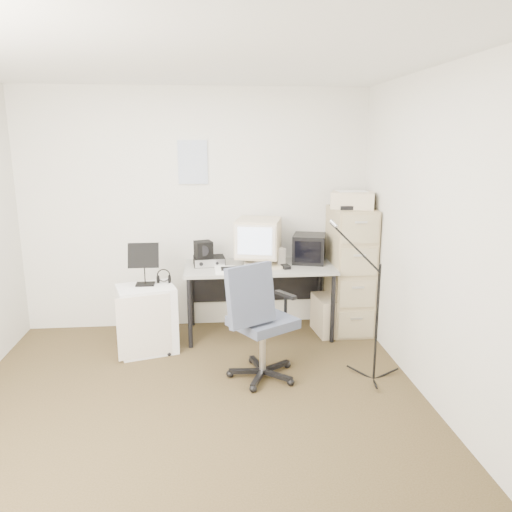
{
  "coord_description": "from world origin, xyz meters",
  "views": [
    {
      "loc": [
        0.14,
        -3.42,
        1.99
      ],
      "look_at": [
        0.55,
        0.95,
        0.95
      ],
      "focal_mm": 35.0,
      "sensor_mm": 36.0,
      "label": 1
    }
  ],
  "objects": [
    {
      "name": "wall_back",
      "position": [
        0.0,
        1.8,
        1.25
      ],
      "size": [
        3.6,
        0.02,
        2.5
      ],
      "primitive_type": "cube",
      "color": "silver",
      "rests_on": "ground"
    },
    {
      "name": "crt_tv",
      "position": [
        1.16,
        1.55,
        0.88
      ],
      "size": [
        0.4,
        0.41,
        0.29
      ],
      "primitive_type": "cube",
      "rotation": [
        0.0,
        0.0,
        -0.27
      ],
      "color": "black",
      "rests_on": "desk"
    },
    {
      "name": "filing_cabinet",
      "position": [
        1.58,
        1.48,
        0.65
      ],
      "size": [
        0.4,
        0.6,
        1.3
      ],
      "primitive_type": "cube",
      "color": "tan",
      "rests_on": "floor"
    },
    {
      "name": "wall_front",
      "position": [
        0.0,
        -1.8,
        1.25
      ],
      "size": [
        3.6,
        0.02,
        2.5
      ],
      "primitive_type": "cube",
      "color": "silver",
      "rests_on": "ground"
    },
    {
      "name": "side_cart",
      "position": [
        -0.47,
        1.12,
        0.32
      ],
      "size": [
        0.61,
        0.54,
        0.64
      ],
      "primitive_type": "cube",
      "rotation": [
        0.0,
        0.0,
        0.28
      ],
      "color": "white",
      "rests_on": "floor"
    },
    {
      "name": "pc_tower",
      "position": [
        1.31,
        1.4,
        0.2
      ],
      "size": [
        0.23,
        0.44,
        0.39
      ],
      "primitive_type": "cube",
      "rotation": [
        0.0,
        0.0,
        0.11
      ],
      "color": "beige",
      "rests_on": "floor"
    },
    {
      "name": "mic_stand",
      "position": [
        1.5,
        0.35,
        0.66
      ],
      "size": [
        0.03,
        0.03,
        1.31
      ],
      "primitive_type": "cylinder",
      "rotation": [
        0.0,
        0.0,
        2.13
      ],
      "color": "black",
      "rests_on": "floor"
    },
    {
      "name": "ceiling",
      "position": [
        0.0,
        0.0,
        2.5
      ],
      "size": [
        3.6,
        3.6,
        0.01
      ],
      "primitive_type": "cube",
      "color": "white",
      "rests_on": "ground"
    },
    {
      "name": "wall_right",
      "position": [
        1.8,
        0.0,
        1.25
      ],
      "size": [
        0.02,
        3.6,
        2.5
      ],
      "primitive_type": "cube",
      "color": "silver",
      "rests_on": "ground"
    },
    {
      "name": "office_chair",
      "position": [
        0.56,
        0.47,
        0.52
      ],
      "size": [
        0.82,
        0.82,
        1.04
      ],
      "primitive_type": "cube",
      "rotation": [
        0.0,
        0.0,
        0.56
      ],
      "color": "#3B4556",
      "rests_on": "floor"
    },
    {
      "name": "desk_speaker",
      "position": [
        0.85,
        1.51,
        0.81
      ],
      "size": [
        0.11,
        0.11,
        0.16
      ],
      "primitive_type": "cube",
      "rotation": [
        0.0,
        0.0,
        0.32
      ],
      "color": "beige",
      "rests_on": "desk"
    },
    {
      "name": "wall_calendar",
      "position": [
        -0.02,
        1.79,
        1.75
      ],
      "size": [
        0.3,
        0.02,
        0.44
      ],
      "primitive_type": "cube",
      "color": "white",
      "rests_on": "wall_back"
    },
    {
      "name": "mouse",
      "position": [
        0.88,
        1.31,
        0.75
      ],
      "size": [
        0.09,
        0.13,
        0.03
      ],
      "primitive_type": "cube",
      "rotation": [
        0.0,
        0.0,
        0.21
      ],
      "color": "black",
      "rests_on": "desk"
    },
    {
      "name": "music_stand",
      "position": [
        -0.48,
        1.18,
        0.85
      ],
      "size": [
        0.32,
        0.25,
        0.42
      ],
      "primitive_type": "cube",
      "rotation": [
        0.0,
        0.0,
        0.4
      ],
      "color": "black",
      "rests_on": "side_cart"
    },
    {
      "name": "floor",
      "position": [
        0.0,
        0.0,
        -0.01
      ],
      "size": [
        3.6,
        3.6,
        0.01
      ],
      "primitive_type": "cube",
      "color": "#392D18",
      "rests_on": "ground"
    },
    {
      "name": "papers",
      "position": [
        0.28,
        1.27,
        0.74
      ],
      "size": [
        0.21,
        0.28,
        0.02
      ],
      "primitive_type": "cube",
      "rotation": [
        0.0,
        0.0,
        0.02
      ],
      "color": "white",
      "rests_on": "desk"
    },
    {
      "name": "keyboard",
      "position": [
        0.58,
        1.29,
        0.74
      ],
      "size": [
        0.53,
        0.33,
        0.03
      ],
      "primitive_type": "cube",
      "rotation": [
        0.0,
        0.0,
        0.34
      ],
      "color": "beige",
      "rests_on": "desk"
    },
    {
      "name": "radio_receiver",
      "position": [
        0.12,
        1.52,
        0.77
      ],
      "size": [
        0.33,
        0.25,
        0.09
      ],
      "primitive_type": "cube",
      "rotation": [
        0.0,
        0.0,
        0.09
      ],
      "color": "black",
      "rests_on": "desk"
    },
    {
      "name": "desk",
      "position": [
        0.63,
        1.45,
        0.36
      ],
      "size": [
        1.5,
        0.7,
        0.73
      ],
      "primitive_type": "cube",
      "color": "#9B9B90",
      "rests_on": "floor"
    },
    {
      "name": "radio_speaker",
      "position": [
        0.07,
        1.5,
        0.9
      ],
      "size": [
        0.2,
        0.19,
        0.16
      ],
      "primitive_type": "cube",
      "rotation": [
        0.0,
        0.0,
        0.29
      ],
      "color": "black",
      "rests_on": "radio_receiver"
    },
    {
      "name": "headphones",
      "position": [
        -0.31,
        1.24,
        0.68
      ],
      "size": [
        0.19,
        0.19,
        0.03
      ],
      "primitive_type": "torus",
      "rotation": [
        0.0,
        0.0,
        0.43
      ],
      "color": "black",
      "rests_on": "side_cart"
    },
    {
      "name": "crt_monitor",
      "position": [
        0.63,
        1.51,
        0.96
      ],
      "size": [
        0.52,
        0.53,
        0.47
      ],
      "primitive_type": "cube",
      "rotation": [
        0.0,
        0.0,
        -0.25
      ],
      "color": "beige",
      "rests_on": "desk"
    },
    {
      "name": "printer",
      "position": [
        1.58,
        1.48,
        1.38
      ],
      "size": [
        0.49,
        0.41,
        0.16
      ],
      "primitive_type": "cube",
      "rotation": [
        0.0,
        0.0,
        -0.33
      ],
      "color": "beige",
      "rests_on": "filing_cabinet"
    }
  ]
}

